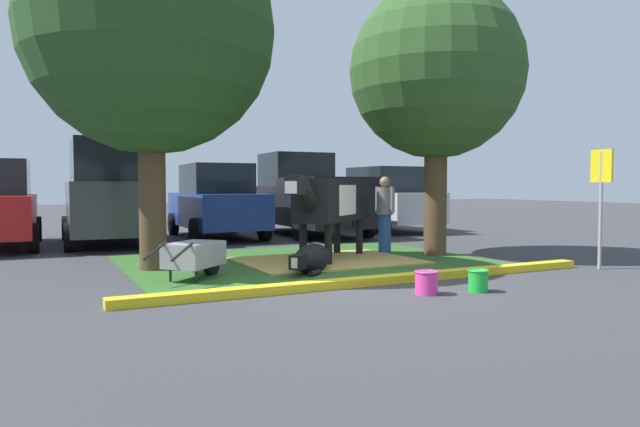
{
  "coord_description": "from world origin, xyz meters",
  "views": [
    {
      "loc": [
        -4.23,
        -7.37,
        1.43
      ],
      "look_at": [
        0.68,
        2.39,
        0.9
      ],
      "focal_mm": 32.07,
      "sensor_mm": 36.0,
      "label": 1
    }
  ],
  "objects_px": {
    "cow_holstein": "(331,201)",
    "parking_sign": "(601,185)",
    "person_handler": "(385,213)",
    "sedan_silver": "(384,200)",
    "shade_tree_right": "(437,73)",
    "shade_tree_left": "(150,30)",
    "bucket_green": "(478,280)",
    "wheelbarrow": "(195,255)",
    "bucket_pink": "(426,282)",
    "suv_dark_grey": "(109,192)",
    "calf_lying": "(312,259)",
    "pickup_truck_black": "(307,196)",
    "sedan_blue": "(216,202)"
  },
  "relations": [
    {
      "from": "cow_holstein",
      "to": "parking_sign",
      "type": "bearing_deg",
      "value": -39.88
    },
    {
      "from": "person_handler",
      "to": "sedan_silver",
      "type": "relative_size",
      "value": 0.36
    },
    {
      "from": "shade_tree_right",
      "to": "sedan_silver",
      "type": "distance_m",
      "value": 7.15
    },
    {
      "from": "person_handler",
      "to": "shade_tree_left",
      "type": "bearing_deg",
      "value": -177.93
    },
    {
      "from": "parking_sign",
      "to": "bucket_green",
      "type": "xyz_separation_m",
      "value": [
        -3.33,
        -0.68,
        -1.29
      ]
    },
    {
      "from": "person_handler",
      "to": "wheelbarrow",
      "type": "distance_m",
      "value": 4.68
    },
    {
      "from": "bucket_pink",
      "to": "suv_dark_grey",
      "type": "height_order",
      "value": "suv_dark_grey"
    },
    {
      "from": "calf_lying",
      "to": "shade_tree_right",
      "type": "bearing_deg",
      "value": 16.77
    },
    {
      "from": "shade_tree_right",
      "to": "cow_holstein",
      "type": "distance_m",
      "value": 3.43
    },
    {
      "from": "sedan_silver",
      "to": "cow_holstein",
      "type": "bearing_deg",
      "value": -130.58
    },
    {
      "from": "calf_lying",
      "to": "bucket_pink",
      "type": "relative_size",
      "value": 3.65
    },
    {
      "from": "shade_tree_left",
      "to": "parking_sign",
      "type": "bearing_deg",
      "value": -25.65
    },
    {
      "from": "cow_holstein",
      "to": "pickup_truck_black",
      "type": "relative_size",
      "value": 0.48
    },
    {
      "from": "calf_lying",
      "to": "person_handler",
      "type": "distance_m",
      "value": 3.1
    },
    {
      "from": "calf_lying",
      "to": "bucket_pink",
      "type": "xyz_separation_m",
      "value": [
        0.57,
        -2.3,
        -0.08
      ]
    },
    {
      "from": "shade_tree_right",
      "to": "calf_lying",
      "type": "bearing_deg",
      "value": -163.23
    },
    {
      "from": "shade_tree_right",
      "to": "cow_holstein",
      "type": "xyz_separation_m",
      "value": [
        -2.27,
        0.25,
        -2.56
      ]
    },
    {
      "from": "cow_holstein",
      "to": "suv_dark_grey",
      "type": "distance_m",
      "value": 6.28
    },
    {
      "from": "bucket_pink",
      "to": "bucket_green",
      "type": "bearing_deg",
      "value": -12.38
    },
    {
      "from": "calf_lying",
      "to": "sedan_blue",
      "type": "height_order",
      "value": "sedan_blue"
    },
    {
      "from": "calf_lying",
      "to": "pickup_truck_black",
      "type": "height_order",
      "value": "pickup_truck_black"
    },
    {
      "from": "sedan_silver",
      "to": "bucket_pink",
      "type": "bearing_deg",
      "value": -120.07
    },
    {
      "from": "person_handler",
      "to": "parking_sign",
      "type": "height_order",
      "value": "parking_sign"
    },
    {
      "from": "shade_tree_right",
      "to": "sedan_blue",
      "type": "bearing_deg",
      "value": 115.47
    },
    {
      "from": "cow_holstein",
      "to": "bucket_pink",
      "type": "xyz_separation_m",
      "value": [
        -0.44,
        -3.54,
        -0.99
      ]
    },
    {
      "from": "parking_sign",
      "to": "sedan_silver",
      "type": "distance_m",
      "value": 8.93
    },
    {
      "from": "calf_lying",
      "to": "suv_dark_grey",
      "type": "bearing_deg",
      "value": 109.98
    },
    {
      "from": "person_handler",
      "to": "parking_sign",
      "type": "relative_size",
      "value": 0.79
    },
    {
      "from": "person_handler",
      "to": "suv_dark_grey",
      "type": "height_order",
      "value": "suv_dark_grey"
    },
    {
      "from": "shade_tree_left",
      "to": "sedan_blue",
      "type": "xyz_separation_m",
      "value": [
        2.7,
        5.43,
        -3.03
      ]
    },
    {
      "from": "bucket_pink",
      "to": "cow_holstein",
      "type": "bearing_deg",
      "value": 82.87
    },
    {
      "from": "person_handler",
      "to": "bucket_green",
      "type": "bearing_deg",
      "value": -106.27
    },
    {
      "from": "parking_sign",
      "to": "pickup_truck_black",
      "type": "relative_size",
      "value": 0.38
    },
    {
      "from": "wheelbarrow",
      "to": "pickup_truck_black",
      "type": "xyz_separation_m",
      "value": [
        5.04,
        6.7,
        0.73
      ]
    },
    {
      "from": "sedan_blue",
      "to": "person_handler",
      "type": "bearing_deg",
      "value": -68.45
    },
    {
      "from": "shade_tree_left",
      "to": "person_handler",
      "type": "bearing_deg",
      "value": 2.07
    },
    {
      "from": "pickup_truck_black",
      "to": "calf_lying",
      "type": "bearing_deg",
      "value": -114.74
    },
    {
      "from": "shade_tree_left",
      "to": "wheelbarrow",
      "type": "distance_m",
      "value": 3.89
    },
    {
      "from": "shade_tree_left",
      "to": "shade_tree_right",
      "type": "xyz_separation_m",
      "value": [
        5.53,
        -0.53,
        -0.3
      ]
    },
    {
      "from": "wheelbarrow",
      "to": "bucket_green",
      "type": "distance_m",
      "value": 4.14
    },
    {
      "from": "bucket_green",
      "to": "parking_sign",
      "type": "bearing_deg",
      "value": 11.47
    },
    {
      "from": "person_handler",
      "to": "bucket_green",
      "type": "height_order",
      "value": "person_handler"
    },
    {
      "from": "parking_sign",
      "to": "sedan_blue",
      "type": "bearing_deg",
      "value": 115.63
    },
    {
      "from": "bucket_green",
      "to": "suv_dark_grey",
      "type": "distance_m",
      "value": 9.78
    },
    {
      "from": "cow_holstein",
      "to": "calf_lying",
      "type": "xyz_separation_m",
      "value": [
        -1.01,
        -1.24,
        -0.91
      ]
    },
    {
      "from": "bucket_green",
      "to": "pickup_truck_black",
      "type": "relative_size",
      "value": 0.05
    },
    {
      "from": "cow_holstein",
      "to": "wheelbarrow",
      "type": "bearing_deg",
      "value": -159.61
    },
    {
      "from": "sedan_blue",
      "to": "sedan_silver",
      "type": "xyz_separation_m",
      "value": [
        5.52,
        0.08,
        0.0
      ]
    },
    {
      "from": "parking_sign",
      "to": "wheelbarrow",
      "type": "bearing_deg",
      "value": 163.3
    },
    {
      "from": "person_handler",
      "to": "pickup_truck_black",
      "type": "xyz_separation_m",
      "value": [
        0.64,
        5.17,
        0.24
      ]
    }
  ]
}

